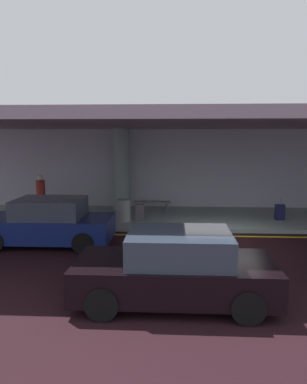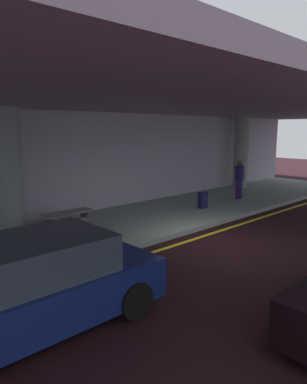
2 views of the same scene
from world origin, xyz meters
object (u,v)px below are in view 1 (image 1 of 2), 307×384
(support_column_far_left, at_px, (121,169))
(suitcase_upright_secondary, at_px, (280,212))
(traveler_with_luggage, at_px, (41,191))
(car_navy, at_px, (48,223))
(suitcase_upright_primary, at_px, (140,212))
(car_black, at_px, (175,269))
(bench_metal, at_px, (152,204))
(trash_bin_steel, at_px, (123,210))

(support_column_far_left, relative_size, suitcase_upright_secondary, 4.06)
(suitcase_upright_secondary, bearing_deg, traveler_with_luggage, 152.86)
(car_navy, height_order, suitcase_upright_primary, car_navy)
(support_column_far_left, height_order, suitcase_upright_secondary, support_column_far_left)
(suitcase_upright_primary, bearing_deg, suitcase_upright_secondary, 20.01)
(car_black, distance_m, suitcase_upright_secondary, 8.34)
(suitcase_upright_secondary, bearing_deg, bench_metal, 143.92)
(traveler_with_luggage, xyz_separation_m, trash_bin_steel, (3.75, -1.23, -0.54))
(suitcase_upright_primary, height_order, bench_metal, suitcase_upright_primary)
(traveler_with_luggage, relative_size, suitcase_upright_primary, 1.87)
(car_navy, bearing_deg, suitcase_upright_primary, -127.47)
(traveler_with_luggage, relative_size, trash_bin_steel, 1.98)
(car_navy, relative_size, traveler_with_luggage, 2.44)
(support_column_far_left, distance_m, suitcase_upright_primary, 2.79)
(suitcase_upright_primary, distance_m, bench_metal, 1.46)
(support_column_far_left, distance_m, car_navy, 5.62)
(support_column_far_left, xyz_separation_m, trash_bin_steel, (0.42, -2.43, -1.40))
(car_navy, bearing_deg, trash_bin_steel, -123.11)
(car_navy, height_order, bench_metal, car_navy)
(support_column_far_left, relative_size, traveler_with_luggage, 2.17)
(suitcase_upright_primary, bearing_deg, traveler_with_luggage, -173.87)
(traveler_with_luggage, distance_m, suitcase_upright_secondary, 10.01)
(traveler_with_luggage, xyz_separation_m, bench_metal, (4.79, 0.50, -0.61))
(car_navy, xyz_separation_m, bench_metal, (3.07, 4.53, -0.21))
(support_column_far_left, bearing_deg, trash_bin_steel, -80.30)
(car_black, height_order, car_navy, same)
(car_black, xyz_separation_m, suitcase_upright_primary, (-1.38, 6.98, -0.25))
(support_column_far_left, xyz_separation_m, traveler_with_luggage, (-3.34, -1.21, -0.86))
(support_column_far_left, bearing_deg, car_navy, -107.12)
(support_column_far_left, relative_size, bench_metal, 2.28)
(suitcase_upright_primary, bearing_deg, car_navy, -112.51)
(car_navy, distance_m, suitcase_upright_primary, 4.11)
(car_black, bearing_deg, suitcase_upright_primary, -81.57)
(suitcase_upright_primary, bearing_deg, support_column_far_left, 133.94)
(car_black, relative_size, trash_bin_steel, 4.82)
(traveler_with_luggage, bearing_deg, car_navy, 80.92)
(traveler_with_luggage, xyz_separation_m, suitcase_upright_secondary, (9.97, -0.68, -0.65))
(support_column_far_left, bearing_deg, suitcase_upright_primary, -63.81)
(suitcase_upright_primary, relative_size, bench_metal, 0.56)
(traveler_with_luggage, relative_size, suitcase_upright_secondary, 1.87)
(suitcase_upright_primary, bearing_deg, bench_metal, 90.97)
(suitcase_upright_secondary, bearing_deg, support_column_far_left, 140.87)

